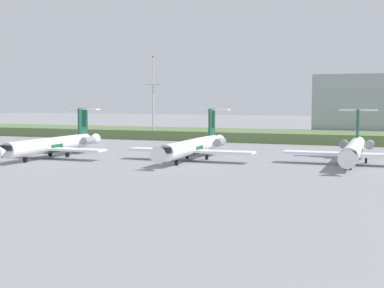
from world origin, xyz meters
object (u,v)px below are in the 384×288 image
Objects in this scene: regional_jet_third at (193,146)px; regional_jet_second at (53,144)px; regional_jet_fourth at (354,149)px; antenna_mast at (153,104)px.

regional_jet_second is at bearing -168.35° from regional_jet_third.
regional_jet_fourth is at bearing 10.06° from regional_jet_second.
antenna_mast is (-2.06, 49.35, 6.87)m from regional_jet_second.
regional_jet_third is 1.00× the size of regional_jet_fourth.
antenna_mast reaches higher than regional_jet_fourth.
regional_jet_second is at bearing -169.94° from regional_jet_fourth.
regional_jet_second and regional_jet_fourth have the same top height.
regional_jet_second is 1.00× the size of regional_jet_fourth.
regional_jet_second is 53.67m from regional_jet_fourth.
antenna_mast is (-54.91, 39.98, 6.87)m from regional_jet_fourth.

